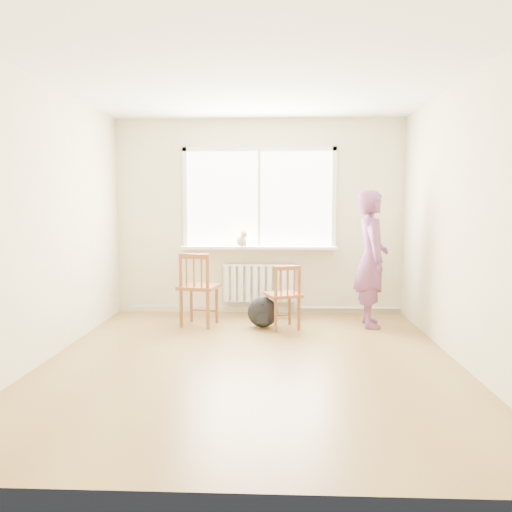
# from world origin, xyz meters

# --- Properties ---
(floor) EXTENTS (4.50, 4.50, 0.00)m
(floor) POSITION_xyz_m (0.00, 0.00, 0.00)
(floor) COLOR olive
(floor) RESTS_ON ground
(ceiling) EXTENTS (4.50, 4.50, 0.00)m
(ceiling) POSITION_xyz_m (0.00, 0.00, 2.70)
(ceiling) COLOR white
(ceiling) RESTS_ON back_wall
(back_wall) EXTENTS (4.00, 0.01, 2.70)m
(back_wall) POSITION_xyz_m (0.00, 2.25, 1.35)
(back_wall) COLOR beige
(back_wall) RESTS_ON ground
(window) EXTENTS (2.12, 0.05, 1.42)m
(window) POSITION_xyz_m (0.00, 2.22, 1.66)
(window) COLOR white
(window) RESTS_ON back_wall
(windowsill) EXTENTS (2.15, 0.22, 0.04)m
(windowsill) POSITION_xyz_m (0.00, 2.14, 0.93)
(windowsill) COLOR white
(windowsill) RESTS_ON back_wall
(radiator) EXTENTS (1.00, 0.12, 0.55)m
(radiator) POSITION_xyz_m (0.00, 2.16, 0.44)
(radiator) COLOR white
(radiator) RESTS_ON back_wall
(heating_pipe) EXTENTS (1.40, 0.04, 0.04)m
(heating_pipe) POSITION_xyz_m (1.25, 2.19, 0.08)
(heating_pipe) COLOR silver
(heating_pipe) RESTS_ON back_wall
(baseboard) EXTENTS (4.00, 0.03, 0.08)m
(baseboard) POSITION_xyz_m (0.00, 2.23, 0.04)
(baseboard) COLOR beige
(baseboard) RESTS_ON ground
(chair_left) EXTENTS (0.53, 0.52, 0.93)m
(chair_left) POSITION_xyz_m (-0.74, 1.39, 0.47)
(chair_left) COLOR brown
(chair_left) RESTS_ON floor
(chair_right) EXTENTS (0.50, 0.49, 0.80)m
(chair_right) POSITION_xyz_m (0.34, 1.27, 0.40)
(chair_right) COLOR brown
(chair_right) RESTS_ON floor
(person) EXTENTS (0.41, 0.62, 1.70)m
(person) POSITION_xyz_m (1.42, 1.49, 0.85)
(person) COLOR #CF4556
(person) RESTS_ON floor
(cat) EXTENTS (0.23, 0.36, 0.25)m
(cat) POSITION_xyz_m (-0.23, 2.06, 1.05)
(cat) COLOR beige
(cat) RESTS_ON windowsill
(backpack) EXTENTS (0.42, 0.35, 0.38)m
(backpack) POSITION_xyz_m (0.07, 1.36, 0.19)
(backpack) COLOR black
(backpack) RESTS_ON floor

